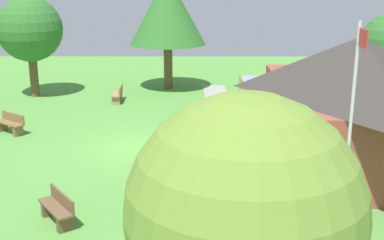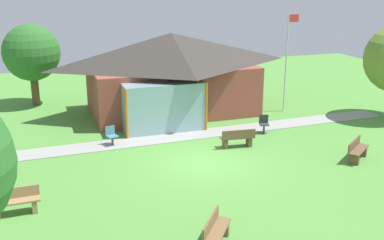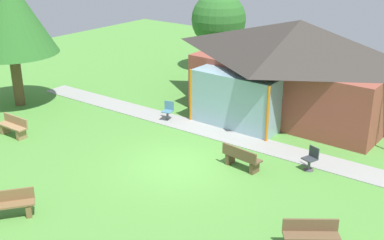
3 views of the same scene
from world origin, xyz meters
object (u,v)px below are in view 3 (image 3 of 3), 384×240
Objects in this scene: bench_front_center at (9,205)px; patio_chair_west at (168,111)px; pavilion at (294,66)px; tree_west_hedge at (8,13)px; bench_mid_right at (311,236)px; patio_chair_lawn_spare at (311,159)px; bench_rear_near_path at (241,158)px; tree_behind_pavilion_left at (219,20)px; bench_mid_left at (13,127)px.

patio_chair_west is (-1.40, 8.99, 0.01)m from bench_front_center.
tree_west_hedge is (-11.07, -7.03, 2.21)m from pavilion.
patio_chair_west is at bearing -133.64° from pavilion.
pavilion is at bearing -97.00° from bench_mid_right.
bench_rear_near_path is at bearing 53.97° from patio_chair_lawn_spare.
patio_chair_west is 9.19m from tree_behind_pavilion_left.
pavilion is 6.55× the size of bench_front_center.
bench_front_center is at bearing -101.11° from pavilion.
bench_front_center is 1.70× the size of patio_chair_lawn_spare.
bench_mid_right is (7.80, 4.04, 0.00)m from bench_front_center.
pavilion reaches higher than bench_front_center.
bench_mid_right is 4.78m from patio_chair_lawn_spare.
pavilion is 10.67m from bench_mid_right.
patio_chair_west is (-9.20, 4.95, 0.01)m from bench_mid_right.
bench_mid_left is 0.32× the size of tree_behind_pavilion_left.
bench_rear_near_path is (1.19, -6.23, -1.86)m from pavilion.
patio_chair_west is at bearing -134.47° from bench_front_center.
tree_behind_pavilion_left is (-7.02, 4.09, 0.77)m from pavilion.
bench_mid_left is (-7.90, -9.47, -1.86)m from pavilion.
bench_mid_right is at bearing 133.42° from patio_chair_lawn_spare.
tree_behind_pavilion_left reaches higher than bench_mid_right.
tree_behind_pavilion_left is at bearing -128.89° from bench_front_center.
pavilion is 11.16× the size of patio_chair_lawn_spare.
patio_chair_lawn_spare is at bearing 8.89° from tree_west_hedge.
patio_chair_lawn_spare is at bearing -158.89° from bench_mid_left.
pavilion is 6.61m from bench_rear_near_path.
bench_mid_right is 16.92m from tree_west_hedge.
pavilion is 11.16× the size of patio_chair_west.
bench_rear_near_path is 0.33× the size of tree_behind_pavilion_left.
bench_mid_left is at bearing 37.35° from patio_chair_west.
pavilion is at bearing -30.23° from tree_behind_pavilion_left.
bench_mid_right is 18.20m from tree_behind_pavilion_left.
bench_mid_right is 10.44m from patio_chair_west.
bench_mid_right is 1.70× the size of patio_chair_lawn_spare.
bench_rear_near_path is at bearing -72.51° from bench_mid_right.
bench_rear_near_path is at bearing -171.85° from bench_front_center.
patio_chair_lawn_spare is (7.18, -0.62, 0.00)m from patio_chair_west.
bench_mid_left is 6.58m from patio_chair_west.
tree_west_hedge is at bearing 27.41° from patio_chair_lawn_spare.
bench_mid_right is at bearing -7.35° from tree_west_hedge.
patio_chair_west reaches higher than bench_front_center.
patio_chair_west is (-5.17, 2.05, 0.01)m from bench_rear_near_path.
tree_west_hedge reaches higher than patio_chair_west.
bench_front_center is 1.70× the size of patio_chair_west.
bench_mid_right is (4.02, -2.90, 0.00)m from bench_rear_near_path.
patio_chair_west is at bearing -65.02° from bench_mid_right.
bench_front_center is at bearing -112.74° from bench_rear_near_path.
tree_behind_pavilion_left is (-12.23, 13.22, 2.64)m from bench_mid_right.
patio_chair_lawn_spare reaches higher than bench_rear_near_path.
bench_mid_right is at bearing -60.27° from pavilion.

